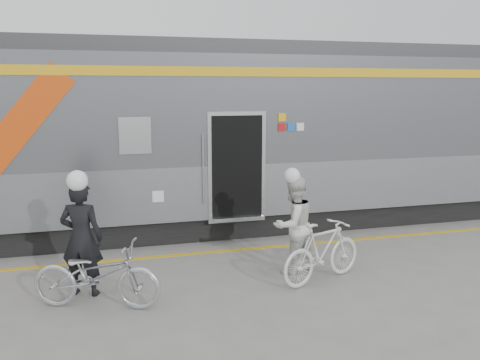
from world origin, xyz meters
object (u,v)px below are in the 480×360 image
object	(u,v)px
man	(82,239)
woman	(293,225)
bicycle_left	(97,275)
bicycle_right	(322,251)

from	to	relation	value
man	woman	size ratio (longest dim) A/B	1.07
man	bicycle_left	world-z (taller)	man
bicycle_left	bicycle_right	bearing A→B (deg)	-68.78
bicycle_left	man	bearing A→B (deg)	40.01
bicycle_left	woman	distance (m)	3.33
man	bicycle_right	size ratio (longest dim) A/B	1.06
man	woman	distance (m)	3.46
man	bicycle_right	distance (m)	3.80
bicycle_left	bicycle_right	size ratio (longest dim) A/B	1.11
bicycle_left	woman	bearing A→B (deg)	-59.12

